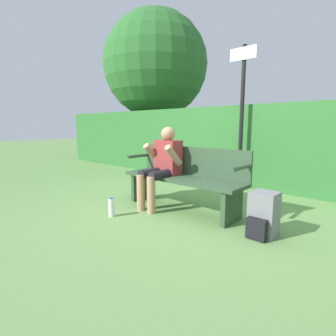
# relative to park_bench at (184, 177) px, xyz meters

# --- Properties ---
(ground_plane) EXTENTS (40.00, 40.00, 0.00)m
(ground_plane) POSITION_rel_park_bench_xyz_m (0.00, -0.06, -0.44)
(ground_plane) COLOR #668E4C
(hedge_back) EXTENTS (12.00, 0.57, 1.51)m
(hedge_back) POSITION_rel_park_bench_xyz_m (0.00, 2.00, 0.31)
(hedge_back) COLOR #337033
(hedge_back) RESTS_ON ground
(park_bench) EXTENTS (1.78, 0.47, 0.84)m
(park_bench) POSITION_rel_park_bench_xyz_m (0.00, 0.00, 0.00)
(park_bench) COLOR #334C33
(park_bench) RESTS_ON ground
(person_seated) EXTENTS (0.50, 0.60, 1.12)m
(person_seated) POSITION_rel_park_bench_xyz_m (-0.28, -0.13, 0.18)
(person_seated) COLOR #993333
(person_seated) RESTS_ON ground
(backpack) EXTENTS (0.26, 0.32, 0.46)m
(backpack) POSITION_rel_park_bench_xyz_m (1.18, -0.17, -0.22)
(backpack) COLOR slate
(backpack) RESTS_ON ground
(water_bottle) EXTENTS (0.08, 0.08, 0.24)m
(water_bottle) POSITION_rel_park_bench_xyz_m (-0.46, -0.87, -0.33)
(water_bottle) COLOR white
(water_bottle) RESTS_ON ground
(signpost) EXTENTS (0.47, 0.09, 2.47)m
(signpost) POSITION_rel_park_bench_xyz_m (0.03, 1.54, 0.97)
(signpost) COLOR black
(signpost) RESTS_ON ground
(tree) EXTENTS (3.19, 3.19, 4.58)m
(tree) POSITION_rel_park_bench_xyz_m (-3.81, 3.28, 2.52)
(tree) COLOR #4C3823
(tree) RESTS_ON ground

